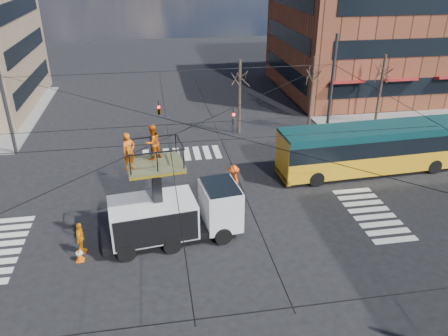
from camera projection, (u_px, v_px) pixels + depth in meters
ground at (197, 230)px, 23.29m from camera, size 120.00×120.00×0.00m
sidewalk_ne at (377, 97)px, 44.99m from camera, size 18.00×18.00×0.12m
crosswalks at (197, 230)px, 23.28m from camera, size 22.40×22.40×0.02m
building_ne at (382, 22)px, 44.72m from camera, size 20.06×16.06×14.00m
overhead_network at (192, 154)px, 21.75m from camera, size 24.24×24.24×8.00m
tree_a at (240, 77)px, 33.96m from camera, size 2.00×2.00×6.00m
tree_b at (313, 74)px, 34.85m from camera, size 2.00×2.00×6.00m
tree_c at (383, 71)px, 35.74m from camera, size 2.00×2.00×6.00m
utility_truck at (174, 204)px, 21.75m from camera, size 7.23×3.33×6.15m
city_bus at (375, 148)px, 28.87m from camera, size 13.11×3.26×3.20m
traffic_cone at (79, 255)px, 20.79m from camera, size 0.36×0.36×0.69m
worker_ground at (80, 238)px, 21.17m from camera, size 0.50×1.01×1.67m
flagger at (234, 180)px, 26.37m from camera, size 0.82×1.30×1.92m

